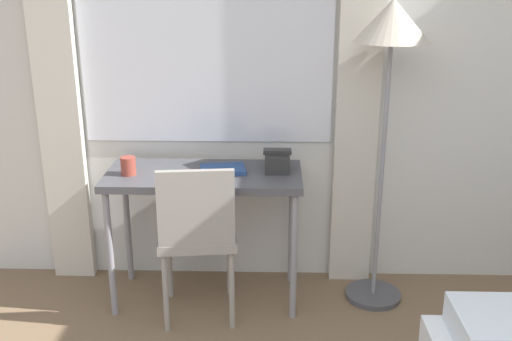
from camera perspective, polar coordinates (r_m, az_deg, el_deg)
wall_back_with_window at (r=3.37m, az=0.10°, el=11.17°), size 5.46×0.13×2.70m
desk at (r=3.25m, az=-4.97°, el=-1.51°), size 1.05×0.48×0.76m
desk_chair at (r=3.11m, az=-5.61°, el=-5.65°), size 0.44×0.44×0.88m
standing_lamp at (r=3.13m, az=12.68°, el=11.03°), size 0.38×0.38×1.66m
telephone at (r=3.24m, az=2.04°, el=0.92°), size 0.15×0.18×0.12m
book at (r=3.23m, az=-3.17°, el=0.11°), size 0.26×0.21×0.02m
mug at (r=3.24m, az=-12.07°, el=0.44°), size 0.08×0.08×0.10m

